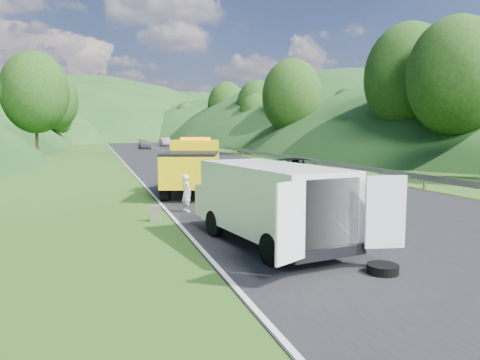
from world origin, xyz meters
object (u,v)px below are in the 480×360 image
object	(u,v)px
white_van	(268,200)
worker	(329,257)
tow_truck	(193,167)
child	(221,227)
spare_tire	(383,274)
passing_suv	(298,184)
suitcase	(155,213)
woman	(187,212)

from	to	relation	value
white_van	worker	xyz separation A→B (m)	(1.05, -1.58, -1.27)
tow_truck	worker	size ratio (longest dim) A/B	4.30
child	tow_truck	bearing A→B (deg)	102.62
tow_truck	white_van	xyz separation A→B (m)	(-0.09, -10.52, -0.08)
spare_tire	white_van	bearing A→B (deg)	115.35
spare_tire	passing_suv	bearing A→B (deg)	72.04
worker	spare_tire	xyz separation A→B (m)	(0.46, -1.63, 0.00)
white_van	spare_tire	world-z (taller)	white_van
tow_truck	passing_suv	distance (m)	7.09
child	suitcase	xyz separation A→B (m)	(-1.91, 1.66, 0.29)
child	worker	world-z (taller)	worker
suitcase	spare_tire	xyz separation A→B (m)	(4.08, -7.48, -0.29)
white_van	woman	bearing A→B (deg)	92.23
child	worker	bearing A→B (deg)	-49.80
tow_truck	passing_suv	xyz separation A→B (m)	(6.60, 2.23, -1.35)
woman	suitcase	size ratio (longest dim) A/B	2.54
tow_truck	spare_tire	distance (m)	13.86
tow_truck	white_van	distance (m)	10.52
child	spare_tire	size ratio (longest dim) A/B	1.29
suitcase	worker	bearing A→B (deg)	-58.26
worker	spare_tire	distance (m)	1.69
spare_tire	passing_suv	distance (m)	16.77
white_van	passing_suv	bearing A→B (deg)	52.98
tow_truck	worker	bearing A→B (deg)	-68.33
white_van	woman	size ratio (longest dim) A/B	4.59
spare_tire	worker	bearing A→B (deg)	105.94
tow_truck	child	size ratio (longest dim) A/B	7.46
woman	passing_suv	size ratio (longest dim) A/B	0.27
white_van	child	bearing A→B (deg)	94.71
child	spare_tire	world-z (taller)	child
tow_truck	suitcase	bearing A→B (deg)	-95.95
worker	spare_tire	bearing A→B (deg)	-72.16
worker	spare_tire	world-z (taller)	worker
tow_truck	child	distance (m)	8.05
worker	child	bearing A→B (deg)	114.06
white_van	suitcase	world-z (taller)	white_van
passing_suv	tow_truck	bearing A→B (deg)	-162.27
woman	passing_suv	xyz separation A→B (m)	(7.87, 7.01, 0.00)
white_van	suitcase	bearing A→B (deg)	111.63
white_van	woman	xyz separation A→B (m)	(-1.18, 5.74, -1.27)
suitcase	spare_tire	size ratio (longest dim) A/B	0.80
spare_tire	child	bearing A→B (deg)	110.47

